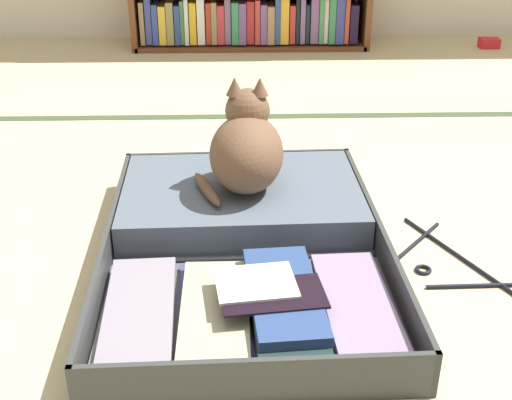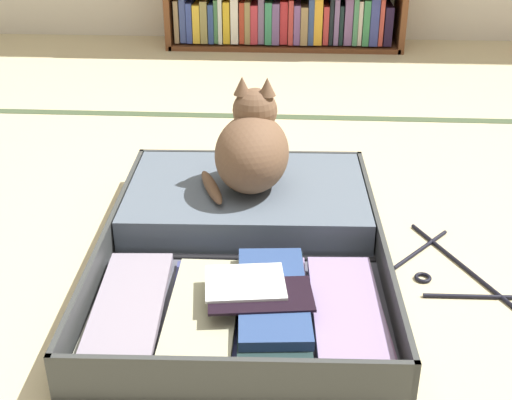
% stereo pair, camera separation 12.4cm
% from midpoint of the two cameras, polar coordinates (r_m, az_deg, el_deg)
% --- Properties ---
extents(ground_plane, '(10.00, 10.00, 0.00)m').
position_cam_midpoint_polar(ground_plane, '(1.60, 6.36, -7.37)').
color(ground_plane, '#C5B78B').
extents(tatami_border, '(4.80, 0.05, 0.00)m').
position_cam_midpoint_polar(tatami_border, '(2.62, 5.35, 7.00)').
color(tatami_border, '#3C4C31').
rests_on(tatami_border, ground_plane).
extents(open_suitcase, '(0.70, 0.97, 0.10)m').
position_cam_midpoint_polar(open_suitcase, '(1.71, 1.21, -2.95)').
color(open_suitcase, '#363938').
rests_on(open_suitcase, ground_plane).
extents(black_cat, '(0.26, 0.28, 0.29)m').
position_cam_midpoint_polar(black_cat, '(1.78, 1.67, 4.38)').
color(black_cat, brown).
rests_on(black_cat, open_suitcase).
extents(clothes_hanger, '(0.30, 0.41, 0.01)m').
position_cam_midpoint_polar(clothes_hanger, '(1.72, 18.21, -5.75)').
color(clothes_hanger, black).
rests_on(clothes_hanger, ground_plane).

